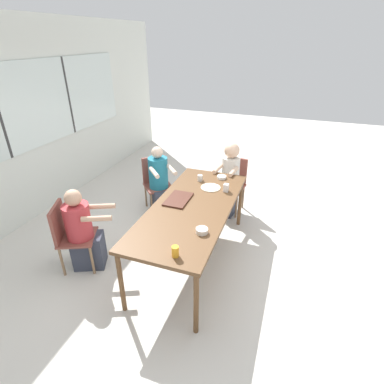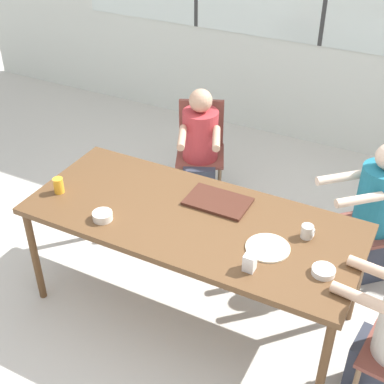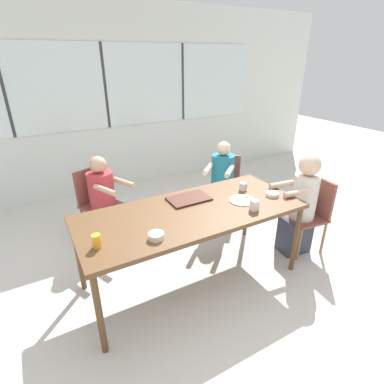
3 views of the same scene
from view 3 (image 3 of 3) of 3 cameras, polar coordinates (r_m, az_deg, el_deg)
The scene contains 16 objects.
ground_plane at distance 3.15m, azimuth 0.00°, elevation -16.01°, with size 16.00×16.00×0.00m, color beige.
wall_back_with_windows at distance 4.93m, azimuth -16.07°, elevation 16.35°, with size 8.40×0.08×2.80m.
dining_table at distance 2.73m, azimuth 0.00°, elevation -4.50°, with size 2.05×0.88×0.77m.
chair_for_woman_green_shirt at distance 3.58m, azimuth 21.80°, elevation -2.98°, with size 0.44×0.44×0.84m.
chair_for_man_blue_shirt at distance 3.78m, azimuth -17.87°, elevation -0.94°, with size 0.53×0.53×0.84m.
chair_for_man_teal_shirt at distance 4.09m, azimuth 6.16°, elevation 2.15°, with size 0.57×0.57×0.84m.
person_woman_green_shirt at distance 3.46m, azimuth 19.99°, elevation -2.85°, with size 0.52×0.33×1.14m.
person_man_blue_shirt at distance 3.67m, azimuth -16.24°, elevation -2.07°, with size 0.49×0.61×1.03m.
person_man_teal_shirt at distance 3.95m, azimuth 5.65°, elevation 1.10°, with size 0.59×0.57×1.07m.
food_tray_dark at distance 2.89m, azimuth -0.60°, elevation -1.30°, with size 0.39×0.25×0.02m.
coffee_mug at distance 3.13m, azimuth 9.71°, elevation 1.05°, with size 0.08×0.07×0.08m.
juice_glass at distance 2.30m, azimuth -17.71°, elevation -8.88°, with size 0.07×0.07×0.10m.
milk_carton_small at distance 2.74m, azimuth 11.80°, elevation -2.50°, with size 0.06×0.06×0.10m.
bowl_white_shallow at distance 3.08m, azimuth 15.08°, elevation -0.40°, with size 0.13×0.13×0.04m.
bowl_cereal at distance 2.31m, azimuth -6.84°, elevation -8.31°, with size 0.12×0.12×0.05m.
plate_tortillas at distance 2.92m, azimuth 9.53°, elevation -1.57°, with size 0.25×0.25×0.01m.
Camera 3 is at (-1.17, -2.08, 2.05)m, focal length 28.00 mm.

